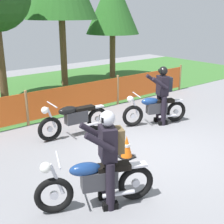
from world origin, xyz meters
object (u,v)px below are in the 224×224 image
(rider_trailing, at_px, (162,92))
(traffic_cone, at_px, (127,147))
(motorcycle_lead, at_px, (74,119))
(motorcycle_third, at_px, (95,181))
(rider_third, at_px, (108,154))
(motorcycle_trailing, at_px, (155,109))

(rider_trailing, xyz_separation_m, traffic_cone, (-2.27, -1.04, -0.69))
(motorcycle_lead, xyz_separation_m, motorcycle_third, (-1.38, -2.88, 0.00))
(motorcycle_third, relative_size, rider_third, 1.14)
(motorcycle_lead, height_order, motorcycle_third, motorcycle_third)
(motorcycle_lead, xyz_separation_m, traffic_cone, (0.22, -1.85, -0.21))
(motorcycle_lead, height_order, rider_trailing, rider_trailing)
(motorcycle_trailing, height_order, rider_trailing, rider_trailing)
(rider_trailing, bearing_deg, motorcycle_trailing, 0.51)
(rider_trailing, bearing_deg, traffic_cone, 46.48)
(motorcycle_third, height_order, rider_third, rider_third)
(motorcycle_third, bearing_deg, motorcycle_lead, -92.31)
(motorcycle_third, bearing_deg, rider_trailing, -128.60)
(motorcycle_lead, bearing_deg, rider_trailing, 167.03)
(motorcycle_lead, bearing_deg, traffic_cone, 101.86)
(motorcycle_trailing, distance_m, traffic_cone, 2.36)
(motorcycle_trailing, bearing_deg, motorcycle_lead, 4.05)
(traffic_cone, bearing_deg, rider_trailing, 24.66)
(motorcycle_third, distance_m, rider_trailing, 4.41)
(motorcycle_trailing, relative_size, traffic_cone, 3.58)
(motorcycle_third, relative_size, traffic_cone, 3.63)
(motorcycle_trailing, distance_m, motorcycle_third, 4.25)
(motorcycle_lead, height_order, rider_third, rider_third)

